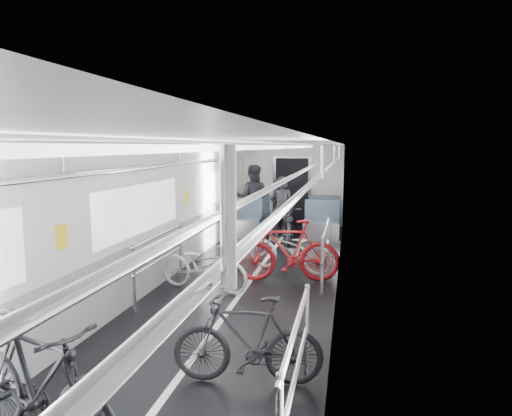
{
  "coord_description": "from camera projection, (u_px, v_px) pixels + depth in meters",
  "views": [
    {
      "loc": [
        1.66,
        -6.45,
        2.36
      ],
      "look_at": [
        0.0,
        1.65,
        1.23
      ],
      "focal_mm": 32.0,
      "sensor_mm": 36.0,
      "label": 1
    }
  ],
  "objects": [
    {
      "name": "bike_right_far",
      "position": [
        288.0,
        251.0,
        7.94
      ],
      "size": [
        1.88,
        0.8,
        1.1
      ],
      "primitive_type": "imported",
      "rotation": [
        0.0,
        0.0,
        -1.41
      ],
      "color": "maroon",
      "rests_on": "floor"
    },
    {
      "name": "bike_aisle",
      "position": [
        286.0,
        224.0,
        11.22
      ],
      "size": [
        0.98,
        1.82,
        0.91
      ],
      "primitive_type": "imported",
      "rotation": [
        0.0,
        0.0,
        0.23
      ],
      "color": "black",
      "rests_on": "floor"
    },
    {
      "name": "bike_left_far",
      "position": [
        204.0,
        265.0,
        7.44
      ],
      "size": [
        1.7,
        0.92,
        0.85
      ],
      "primitive_type": "imported",
      "rotation": [
        0.0,
        0.0,
        1.34
      ],
      "color": "#B8B8BE",
      "rests_on": "floor"
    },
    {
      "name": "person_standing",
      "position": [
        282.0,
        209.0,
        11.3
      ],
      "size": [
        0.62,
        0.43,
        1.62
      ],
      "primitive_type": "imported",
      "rotation": [
        0.0,
        0.0,
        3.22
      ],
      "color": "black",
      "rests_on": "floor"
    },
    {
      "name": "car_shell",
      "position": [
        257.0,
        213.0,
        8.49
      ],
      "size": [
        3.02,
        14.01,
        2.41
      ],
      "color": "black",
      "rests_on": "ground"
    },
    {
      "name": "bike_right_near",
      "position": [
        247.0,
        340.0,
        4.51
      ],
      "size": [
        1.54,
        0.58,
        0.91
      ],
      "primitive_type": "imported",
      "rotation": [
        0.0,
        0.0,
        -1.46
      ],
      "color": "black",
      "rests_on": "floor"
    },
    {
      "name": "bike_left_mid",
      "position": [
        39.0,
        384.0,
        3.51
      ],
      "size": [
        1.87,
        1.07,
        1.08
      ],
      "primitive_type": "imported",
      "rotation": [
        0.0,
        0.0,
        1.24
      ],
      "color": "black",
      "rests_on": "floor"
    },
    {
      "name": "bike_right_mid",
      "position": [
        289.0,
        249.0,
        8.54
      ],
      "size": [
        1.77,
        1.05,
        0.88
      ],
      "primitive_type": "imported",
      "rotation": [
        0.0,
        0.0,
        -1.87
      ],
      "color": "silver",
      "rests_on": "floor"
    },
    {
      "name": "person_seated",
      "position": [
        253.0,
        198.0,
        12.57
      ],
      "size": [
        0.94,
        0.75,
        1.85
      ],
      "primitive_type": "imported",
      "rotation": [
        0.0,
        0.0,
        3.2
      ],
      "color": "#2A262D",
      "rests_on": "floor"
    }
  ]
}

